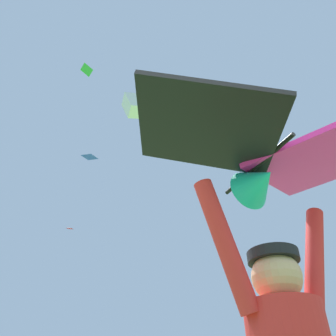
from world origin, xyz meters
The scene contains 5 objects.
held_stunt_kite centered at (0.16, -0.24, 2.14)m, with size 1.63×0.94×0.39m.
distant_kite_green_mid_left centered at (-1.10, 9.79, 14.34)m, with size 0.66×0.70×0.33m.
distant_kite_red_mid_right centered at (-0.13, 33.35, 17.11)m, with size 0.85×0.83×0.30m.
distant_kite_blue_high_right centered at (-0.25, 11.69, 10.77)m, with size 0.63×0.62×0.21m.
distant_kite_white_overhead_distant centered at (1.56, 11.58, 14.56)m, with size 1.15×1.15×1.63m.
Camera 1 is at (-0.82, -1.52, 0.97)m, focal length 37.26 mm.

